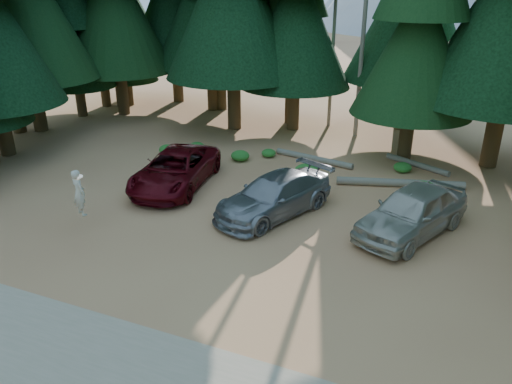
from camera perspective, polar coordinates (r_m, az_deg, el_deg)
ground at (r=17.19m, az=-1.92°, el=-6.45°), size 160.00×160.00×0.00m
gravel_strip at (r=12.73m, az=-14.93°, el=-19.84°), size 26.00×3.50×0.01m
forest_belt_north at (r=30.42m, az=9.96°, el=6.79°), size 36.00×7.00×22.00m
forest_belt_west at (r=29.23m, az=-27.18°, el=3.80°), size 6.00×22.00×22.00m
snag_front at (r=28.64m, az=12.22°, el=17.87°), size 0.24×0.24×12.00m
snag_back at (r=30.64m, az=8.83°, el=16.56°), size 0.20×0.20×10.00m
red_pickup at (r=22.11m, az=-9.21°, el=2.57°), size 3.41×5.98×1.57m
silver_minivan_center at (r=19.26m, az=2.07°, el=-0.43°), size 4.02×5.70×1.53m
silver_minivan_right at (r=18.59m, az=17.44°, el=-2.13°), size 4.00×5.53×1.75m
frisbee_player at (r=19.10m, az=-19.58°, el=-0.04°), size 0.75×0.62×1.75m
log_left at (r=25.20m, az=6.61°, el=3.83°), size 4.19×1.14×0.30m
log_mid at (r=25.49m, az=17.92°, el=3.01°), size 3.17×1.83×0.28m
log_right at (r=22.88m, az=16.14°, el=1.00°), size 5.40×1.88×0.35m
shrub_far_left at (r=26.91m, az=-6.77°, el=5.24°), size 0.75×0.75×0.41m
shrub_left at (r=25.68m, az=1.46°, el=4.48°), size 0.73×0.73×0.40m
shrub_center_left at (r=25.14m, az=-1.82°, el=4.17°), size 0.92×0.92×0.51m
shrub_center_right at (r=23.06m, az=5.81°, el=2.39°), size 1.15×1.15×0.63m
shrub_right at (r=24.63m, az=16.41°, el=2.72°), size 0.84×0.84×0.46m
shrub_far_right at (r=22.08m, az=18.61°, el=0.28°), size 1.19×1.19×0.65m
shrub_edge_west at (r=26.51m, az=-10.09°, el=4.82°), size 0.87×0.87×0.48m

